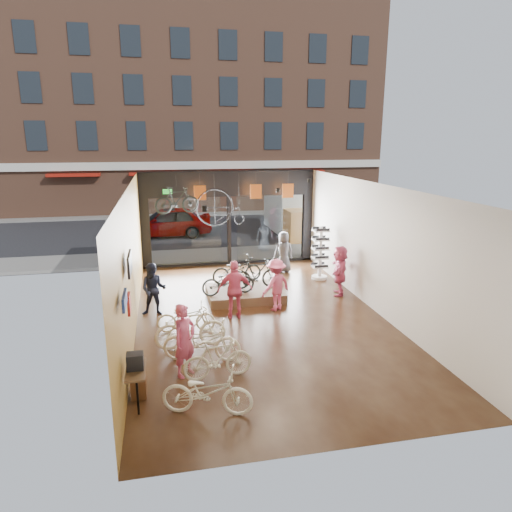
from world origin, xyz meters
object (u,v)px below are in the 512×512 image
object	(u,v)px
customer_0	(185,340)
customer_5	(340,270)
display_bike_mid	(256,274)
floor_bike_2	(202,342)
penny_farthing	(222,209)
floor_bike_0	(207,392)
floor_bike_1	(218,359)
street_car	(167,222)
floor_bike_3	(191,328)
customer_4	(284,252)
sunglasses_rack	(320,253)
display_bike_right	(237,270)
customer_2	(235,290)
customer_3	(276,285)
display_platform	(245,293)
display_bike_left	(228,281)
floor_bike_4	(186,317)
customer_1	(154,289)
hung_bike	(177,200)
box_truck	(295,213)

from	to	relation	value
customer_0	customer_5	distance (m)	6.87
customer_0	display_bike_mid	bearing A→B (deg)	18.29
floor_bike_2	penny_farthing	size ratio (longest dim) A/B	1.05
floor_bike_0	floor_bike_1	xyz separation A→B (m)	(0.35, 1.27, 0.00)
display_bike_mid	penny_farthing	bearing A→B (deg)	12.88
street_car	floor_bike_0	size ratio (longest dim) A/B	2.66
floor_bike_1	customer_0	size ratio (longest dim) A/B	0.92
floor_bike_3	street_car	bearing A→B (deg)	-1.72
customer_4	sunglasses_rack	bearing A→B (deg)	131.37
display_bike_right	customer_2	bearing A→B (deg)	160.72
customer_2	customer_3	size ratio (longest dim) A/B	1.08
display_platform	display_bike_left	bearing A→B (deg)	-144.91
floor_bike_4	customer_3	bearing A→B (deg)	-62.88
floor_bike_0	sunglasses_rack	distance (m)	9.17
display_bike_mid	customer_3	size ratio (longest dim) A/B	1.02
customer_4	penny_farthing	distance (m)	2.88
customer_1	customer_5	xyz separation A→B (m)	(6.00, 0.61, 0.05)
floor_bike_1	customer_4	world-z (taller)	customer_4
floor_bike_3	display_bike_right	bearing A→B (deg)	-27.25
floor_bike_2	floor_bike_1	bearing A→B (deg)	-149.01
penny_farthing	hung_bike	distance (m)	1.81
floor_bike_4	display_bike_left	world-z (taller)	display_bike_left
floor_bike_1	hung_bike	world-z (taller)	hung_bike
floor_bike_0	display_bike_mid	distance (m)	6.63
display_platform	display_bike_mid	distance (m)	0.75
floor_bike_4	display_bike_mid	xyz separation A→B (m)	(2.41, 2.34, 0.38)
floor_bike_1	floor_bike_4	bearing A→B (deg)	5.98
customer_0	box_truck	bearing A→B (deg)	21.69
display_bike_right	hung_bike	distance (m)	3.34
customer_2	sunglasses_rack	distance (m)	4.81
box_truck	hung_bike	size ratio (longest dim) A/B	3.78
floor_bike_0	floor_bike_4	world-z (taller)	floor_bike_0
floor_bike_3	display_bike_right	size ratio (longest dim) A/B	1.02
box_truck	floor_bike_0	xyz separation A→B (m)	(-6.27, -15.50, -0.72)
floor_bike_3	customer_4	bearing A→B (deg)	-36.71
penny_farthing	sunglasses_rack	bearing A→B (deg)	-23.58
floor_bike_0	floor_bike_1	distance (m)	1.32
display_bike_left	customer_1	distance (m)	2.32
floor_bike_3	display_bike_mid	xyz separation A→B (m)	(2.35, 3.35, 0.26)
display_platform	display_bike_right	xyz separation A→B (m)	(-0.13, 0.73, 0.60)
customer_3	sunglasses_rack	xyz separation A→B (m)	(2.36, 2.74, 0.18)
customer_0	floor_bike_4	bearing A→B (deg)	43.39
customer_0	floor_bike_3	bearing A→B (deg)	38.18
display_bike_left	display_bike_mid	size ratio (longest dim) A/B	1.03
display_platform	display_bike_left	xyz separation A→B (m)	(-0.60, -0.42, 0.59)
street_car	customer_5	distance (m)	11.88
street_car	hung_bike	distance (m)	8.09
floor_bike_2	display_bike_left	world-z (taller)	display_bike_left
floor_bike_0	customer_0	xyz separation A→B (m)	(-0.32, 1.56, 0.37)
display_bike_mid	display_bike_right	size ratio (longest dim) A/B	0.95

